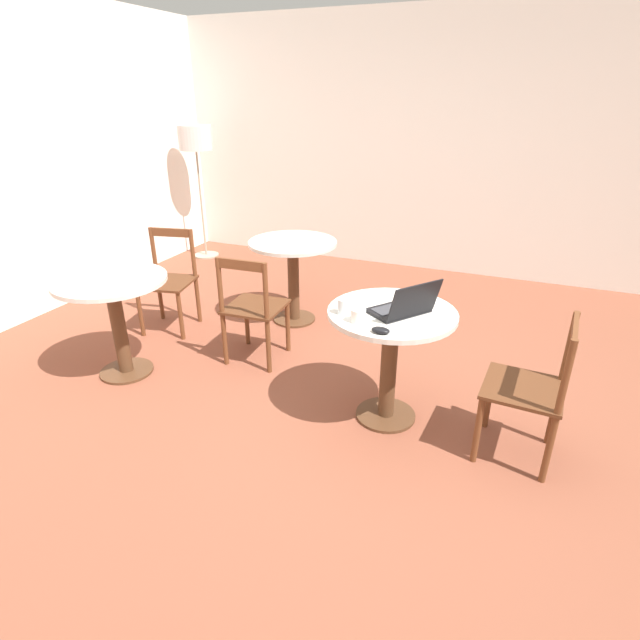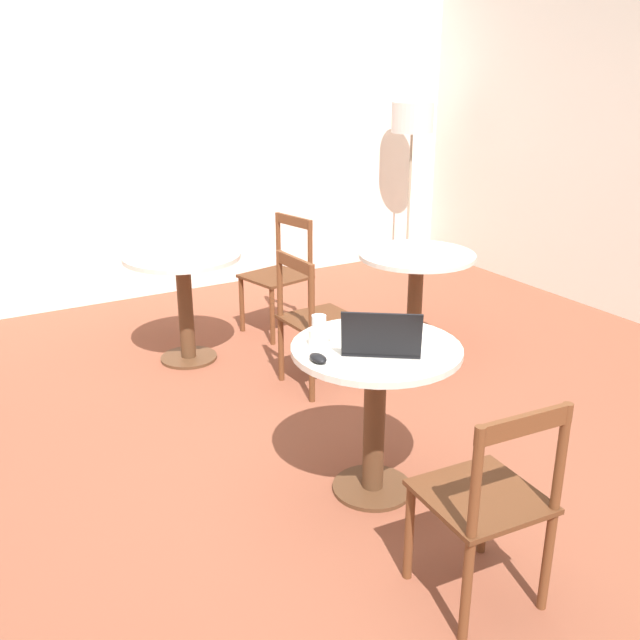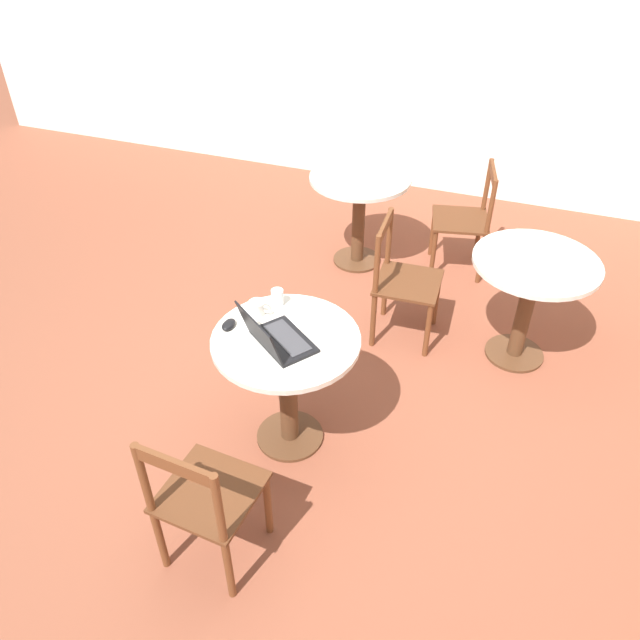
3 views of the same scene
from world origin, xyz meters
The scene contains 12 objects.
ground_plane centered at (0.00, 0.00, 0.00)m, with size 16.00×16.00×0.00m, color brown.
wall_back centered at (0.00, 3.23, 1.35)m, with size 9.40×0.06×2.70m.
cafe_table_near centered at (0.16, -0.20, 0.55)m, with size 0.76×0.76×0.73m.
cafe_table_mid centered at (1.28, 0.97, 0.55)m, with size 0.76×0.76×0.73m.
cafe_table_far centered at (-0.04, 1.72, 0.55)m, with size 0.76×0.76×0.73m.
chair_near_front centered at (0.10, -1.01, 0.43)m, with size 0.44×0.44×0.85m.
chair_mid_left centered at (0.49, 0.93, 0.43)m, with size 0.43×0.43×0.85m.
chair_far_right centered at (0.75, 1.89, 0.43)m, with size 0.49×0.49×0.85m.
laptop centered at (0.13, -0.27, 0.78)m, with size 0.43×0.42×0.22m.
mouse centered at (-0.15, -0.22, 0.75)m, with size 0.06×0.10×0.03m.
mug centered at (-0.06, -0.07, 0.77)m, with size 0.12×0.08×0.08m.
drinking_glass centered at (0.01, 0.05, 0.78)m, with size 0.07×0.07×0.09m.
Camera 3 is at (1.14, -2.40, 2.72)m, focal length 35.00 mm.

